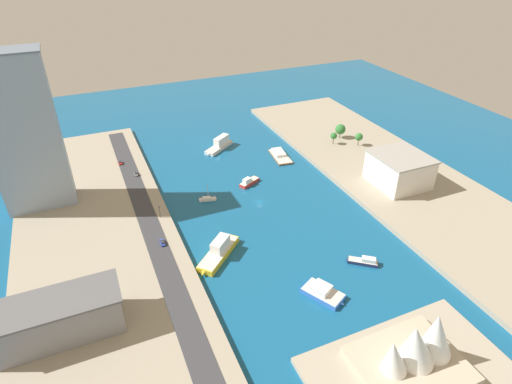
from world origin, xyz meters
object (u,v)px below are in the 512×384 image
object	(u,v)px
sailboat_small_white	(207,199)
ferry_white_commuter	(220,144)
hatchback_blue	(162,242)
traffic_light_waterfront	(159,210)
catamaran_blue	(323,292)
warehouse_low_gray	(60,317)
ferry_yellow_fast	(219,251)
barge_flat_brown	(280,155)
pickup_red	(120,163)
sedan_silver	(136,174)
tugboat_red	(249,182)
hotel_broad_white	(399,169)
opera_landmark	(416,351)
tower_tall_glass	(24,134)
patrol_launch_navy	(364,261)

from	to	relation	value
sailboat_small_white	ferry_white_commuter	xyz separation A→B (m)	(-26.82, -56.64, 1.92)
hatchback_blue	traffic_light_waterfront	bearing A→B (deg)	-100.20
sailboat_small_white	catamaran_blue	xyz separation A→B (m)	(-19.67, 82.98, 0.80)
sailboat_small_white	warehouse_low_gray	bearing A→B (deg)	41.92
ferry_yellow_fast	barge_flat_brown	distance (m)	100.15
pickup_red	catamaran_blue	bearing A→B (deg)	112.02
ferry_yellow_fast	sedan_silver	distance (m)	84.63
tugboat_red	pickup_red	distance (m)	79.05
hotel_broad_white	barge_flat_brown	bearing A→B (deg)	-54.34
sailboat_small_white	hatchback_blue	bearing A→B (deg)	44.80
catamaran_blue	opera_landmark	world-z (taller)	opera_landmark
ferry_yellow_fast	opera_landmark	bearing A→B (deg)	115.65
warehouse_low_gray	traffic_light_waterfront	world-z (taller)	warehouse_low_gray
ferry_white_commuter	opera_landmark	xyz separation A→B (m)	(-1.43, 179.48, 7.09)
sedan_silver	opera_landmark	size ratio (longest dim) A/B	0.13
hotel_broad_white	tugboat_red	bearing A→B (deg)	-25.86
ferry_yellow_fast	catamaran_blue	bearing A→B (deg)	127.10
ferry_yellow_fast	barge_flat_brown	bearing A→B (deg)	-131.54
warehouse_low_gray	hotel_broad_white	size ratio (longest dim) A/B	1.44
tugboat_red	tower_tall_glass	distance (m)	113.01
tower_tall_glass	ferry_yellow_fast	bearing A→B (deg)	133.77
sedan_silver	traffic_light_waterfront	xyz separation A→B (m)	(-3.39, 46.92, 3.39)
hotel_broad_white	traffic_light_waterfront	bearing A→B (deg)	-8.58
barge_flat_brown	tower_tall_glass	world-z (taller)	tower_tall_glass
sailboat_small_white	ferry_white_commuter	distance (m)	62.70
tugboat_red	pickup_red	xyz separation A→B (m)	(62.58, -48.26, 1.99)
sedan_silver	opera_landmark	world-z (taller)	opera_landmark
ferry_white_commuter	sedan_silver	xyz separation A→B (m)	(56.92, 19.31, 0.76)
ferry_white_commuter	tower_tall_glass	size ratio (longest dim) A/B	0.29
ferry_white_commuter	hotel_broad_white	bearing A→B (deg)	130.40
sailboat_small_white	barge_flat_brown	bearing A→B (deg)	-152.09
hotel_broad_white	pickup_red	distance (m)	159.37
catamaran_blue	hotel_broad_white	bearing A→B (deg)	-145.71
warehouse_low_gray	patrol_launch_navy	bearing A→B (deg)	175.51
sedan_silver	hatchback_blue	distance (m)	67.53
traffic_light_waterfront	opera_landmark	xyz separation A→B (m)	(-54.96, 113.25, 2.93)
tower_tall_glass	traffic_light_waterfront	distance (m)	71.01
tugboat_red	sailboat_small_white	bearing A→B (deg)	14.23
tugboat_red	hatchback_blue	xyz separation A→B (m)	(56.89, 36.92, 2.00)
sailboat_small_white	opera_landmark	world-z (taller)	opera_landmark
tower_tall_glass	sailboat_small_white	bearing A→B (deg)	161.02
opera_landmark	tower_tall_glass	bearing A→B (deg)	-54.68
sailboat_small_white	warehouse_low_gray	distance (m)	97.54
traffic_light_waterfront	catamaran_blue	bearing A→B (deg)	122.29
ferry_white_commuter	opera_landmark	size ratio (longest dim) A/B	0.66
tugboat_red	hotel_broad_white	distance (m)	81.58
opera_landmark	hotel_broad_white	bearing A→B (deg)	-127.05
sailboat_small_white	tower_tall_glass	distance (m)	91.21
ferry_yellow_fast	hatchback_blue	bearing A→B (deg)	-34.44
barge_flat_brown	traffic_light_waterfront	xyz separation A→B (m)	(83.84, 39.85, 5.84)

